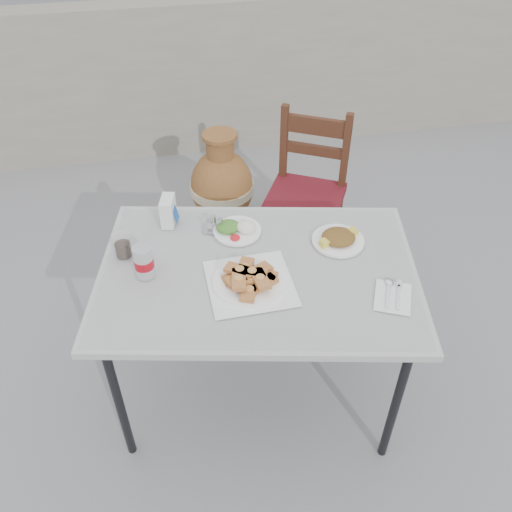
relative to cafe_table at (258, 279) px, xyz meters
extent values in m
plane|color=slate|center=(0.06, 0.09, -0.77)|extent=(80.00, 80.00, 0.00)
cylinder|color=black|center=(-0.66, -0.24, -0.38)|extent=(0.04, 0.04, 0.78)
cylinder|color=black|center=(0.50, -0.49, -0.38)|extent=(0.04, 0.04, 0.78)
cylinder|color=black|center=(-0.50, 0.49, -0.38)|extent=(0.04, 0.04, 0.78)
cylinder|color=black|center=(0.66, 0.24, -0.38)|extent=(0.04, 0.04, 0.78)
cube|color=white|center=(0.00, 0.00, 0.04)|extent=(1.52, 1.18, 0.03)
cube|color=white|center=(0.00, 0.00, 0.06)|extent=(1.47, 1.13, 0.01)
cube|color=white|center=(-0.05, -0.08, 0.06)|extent=(0.36, 0.36, 0.00)
cylinder|color=white|center=(-0.05, -0.08, 0.07)|extent=(0.31, 0.31, 0.02)
cylinder|color=white|center=(-0.05, -0.08, 0.06)|extent=(0.32, 0.32, 0.01)
cylinder|color=white|center=(-0.04, 0.27, 0.06)|extent=(0.22, 0.22, 0.01)
ellipsoid|color=white|center=(0.00, 0.26, 0.09)|extent=(0.09, 0.09, 0.05)
ellipsoid|color=#35661D|center=(-0.08, 0.28, 0.09)|extent=(0.11, 0.10, 0.05)
cylinder|color=red|center=(-0.06, 0.21, 0.07)|extent=(0.04, 0.04, 0.01)
cylinder|color=white|center=(0.39, 0.11, 0.06)|extent=(0.24, 0.24, 0.01)
ellipsoid|color=#27691A|center=(0.39, 0.11, 0.09)|extent=(0.15, 0.14, 0.05)
cylinder|color=gold|center=(0.32, 0.08, 0.09)|extent=(0.05, 0.04, 0.04)
cylinder|color=gold|center=(0.47, 0.13, 0.09)|extent=(0.05, 0.04, 0.04)
cylinder|color=silver|center=(-0.47, 0.06, 0.13)|extent=(0.08, 0.08, 0.15)
cylinder|color=red|center=(-0.47, 0.06, 0.13)|extent=(0.08, 0.08, 0.04)
cylinder|color=silver|center=(-0.47, 0.06, 0.20)|extent=(0.07, 0.07, 0.00)
cylinder|color=white|center=(-0.56, 0.21, 0.11)|extent=(0.08, 0.08, 0.11)
cylinder|color=black|center=(-0.56, 0.21, 0.09)|extent=(0.07, 0.07, 0.07)
cube|color=white|center=(-0.34, 0.40, 0.13)|extent=(0.08, 0.12, 0.14)
cube|color=blue|center=(-0.31, 0.39, 0.12)|extent=(0.03, 0.06, 0.08)
cube|color=silver|center=(-0.14, 0.31, 0.06)|extent=(0.12, 0.10, 0.01)
cylinder|color=white|center=(-0.17, 0.29, 0.10)|extent=(0.02, 0.02, 0.06)
cylinder|color=white|center=(-0.12, 0.29, 0.10)|extent=(0.02, 0.02, 0.06)
cylinder|color=silver|center=(-0.14, 0.33, 0.09)|extent=(0.03, 0.03, 0.05)
cube|color=white|center=(0.50, -0.27, 0.06)|extent=(0.21, 0.23, 0.00)
cube|color=silver|center=(0.48, -0.26, 0.07)|extent=(0.07, 0.14, 0.00)
ellipsoid|color=silver|center=(0.52, -0.19, 0.07)|extent=(0.04, 0.05, 0.01)
cube|color=silver|center=(0.52, -0.28, 0.07)|extent=(0.07, 0.13, 0.00)
cube|color=silver|center=(0.55, -0.21, 0.07)|extent=(0.04, 0.05, 0.00)
cube|color=#371C0F|center=(0.22, 0.84, -0.53)|extent=(0.06, 0.06, 0.47)
cube|color=#371C0F|center=(0.55, 0.65, -0.53)|extent=(0.06, 0.06, 0.47)
cube|color=#371C0F|center=(0.40, 1.17, -0.53)|extent=(0.06, 0.06, 0.47)
cube|color=#371C0F|center=(0.73, 0.99, -0.53)|extent=(0.06, 0.06, 0.47)
cube|color=maroon|center=(0.47, 0.91, -0.27)|extent=(0.60, 0.60, 0.05)
cube|color=#371C0F|center=(0.40, 1.17, -0.03)|extent=(0.06, 0.06, 0.52)
cube|color=#371C0F|center=(0.73, 0.99, -0.03)|extent=(0.06, 0.06, 0.52)
cube|color=#371C0F|center=(0.57, 1.08, 0.12)|extent=(0.38, 0.23, 0.10)
cube|color=#371C0F|center=(0.57, 1.08, -0.03)|extent=(0.38, 0.23, 0.06)
cylinder|color=brown|center=(0.03, 1.36, -0.73)|extent=(0.32, 0.32, 0.08)
ellipsoid|color=brown|center=(0.03, 1.36, -0.42)|extent=(0.42, 0.42, 0.53)
cylinder|color=beige|center=(0.03, 1.36, -0.42)|extent=(0.43, 0.43, 0.06)
cylinder|color=brown|center=(0.03, 1.36, -0.12)|extent=(0.18, 0.18, 0.16)
cylinder|color=brown|center=(0.03, 1.36, -0.03)|extent=(0.22, 0.22, 0.03)
cube|color=gray|center=(0.06, 2.59, -0.17)|extent=(6.00, 0.25, 1.20)
camera|label=1|loc=(-0.34, -1.67, 1.61)|focal=38.00mm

